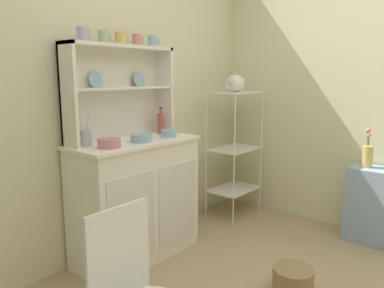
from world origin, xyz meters
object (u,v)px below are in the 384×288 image
Objects in this scene: utensil_jar at (86,138)px; hutch_shelf_unit at (118,85)px; side_shelf_blue at (379,207)px; bowl_mixing_large at (109,143)px; bakers_rack at (234,143)px; flower_vase at (368,154)px; cup_lilac_0 at (82,34)px; hutch_cabinet at (136,198)px; floor_basket at (293,281)px; jam_bottle at (161,123)px; porcelain_teapot at (236,83)px.

hutch_shelf_unit is at bearing 13.38° from utensil_jar.
bowl_mixing_large is at bearing 143.32° from side_shelf_blue.
bakers_rack is 1.16m from flower_vase.
cup_lilac_0 reaches higher than bowl_mixing_large.
flower_vase reaches higher than hutch_cabinet.
hutch_cabinet is 0.81× the size of bakers_rack.
bowl_mixing_large reaches higher than side_shelf_blue.
bowl_mixing_large is (-0.28, -0.07, 0.46)m from hutch_cabinet.
bakers_rack is at bearing -7.68° from cup_lilac_0.
utensil_jar is (-1.54, 0.16, 0.23)m from bakers_rack.
floor_basket is 2.07m from cup_lilac_0.
floor_basket is (-0.90, -1.05, -0.64)m from bakers_rack.
floor_basket is at bearing -75.84° from hutch_cabinet.
utensil_jar is (-0.64, 1.21, 0.86)m from floor_basket.
cup_lilac_0 reaches higher than utensil_jar.
hutch_shelf_unit is at bearing 167.93° from jam_bottle.
utensil_jar is at bearing -136.21° from cup_lilac_0.
hutch_cabinet is 4.07× the size of utensil_jar.
hutch_shelf_unit is 1.20m from porcelain_teapot.
hutch_cabinet reaches higher than side_shelf_blue.
bowl_mixing_large reaches higher than flower_vase.
flower_vase is (0.23, -1.14, 0.01)m from bakers_rack.
bakers_rack is at bearing -3.82° from hutch_cabinet.
bakers_rack is 1.94× the size of side_shelf_blue.
porcelain_teapot reaches higher than utensil_jar.
cup_lilac_0 reaches higher than porcelain_teapot.
jam_bottle is 0.72m from utensil_jar.
flower_vase is at bearing -44.28° from hutch_shelf_unit.
bowl_mixing_large is at bearing -63.56° from utensil_jar.
side_shelf_blue is 0.43m from flower_vase.
hutch_cabinet is 1.22m from floor_basket.
utensil_jar reaches higher than side_shelf_blue.
jam_bottle is (0.36, -0.08, -0.31)m from hutch_shelf_unit.
porcelain_teapot reaches higher than side_shelf_blue.
hutch_shelf_unit is at bearing 102.44° from floor_basket.
jam_bottle is at bearing 129.04° from flower_vase.
jam_bottle is at bearing 0.69° from utensil_jar.
hutch_shelf_unit is 0.52m from bowl_mixing_large.
hutch_shelf_unit reaches higher than bakers_rack.
floor_basket is at bearing -130.41° from porcelain_teapot.
utensil_jar reaches higher than bowl_mixing_large.
utensil_jar is (-0.36, -0.09, -0.34)m from hutch_shelf_unit.
jam_bottle is (0.07, 1.22, 0.89)m from floor_basket.
hutch_cabinet is at bearing 14.56° from bowl_mixing_large.
bakers_rack is at bearing -0.22° from bowl_mixing_large.
porcelain_teapot is at bearing -7.69° from cup_lilac_0.
side_shelf_blue is 2.87× the size of jam_bottle.
jam_bottle is at bearing 14.01° from bowl_mixing_large.
porcelain_teapot is (1.54, -0.16, 0.33)m from utensil_jar.
hutch_cabinet is at bearing 104.16° from floor_basket.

